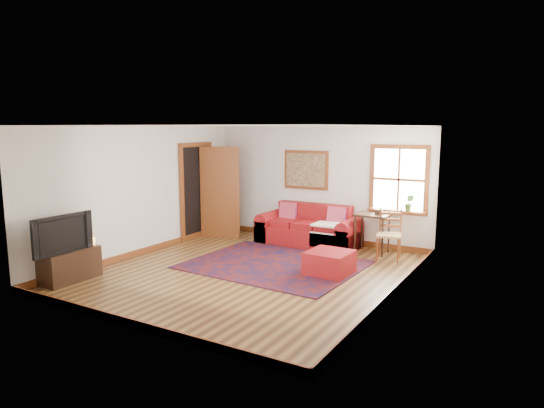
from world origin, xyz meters
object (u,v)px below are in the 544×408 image
Objects in this scene: media_cabinet at (70,265)px; ladder_back_chair at (389,232)px; red_leather_sofa at (309,231)px; side_table at (372,220)px; red_ottoman at (329,263)px.

ladder_back_chair is at bearing 43.92° from media_cabinet.
red_leather_sofa is 1.43m from side_table.
media_cabinet is at bearing -136.08° from ladder_back_chair.
side_table is at bearing 48.98° from media_cabinet.
red_ottoman is at bearing -54.88° from red_leather_sofa.
ladder_back_chair reaches higher than side_table.
red_ottoman is (1.24, -1.76, -0.08)m from red_leather_sofa.
red_ottoman is 1.81m from side_table.
red_ottoman is at bearing -94.68° from side_table.
media_cabinet reaches higher than red_ottoman.
red_leather_sofa reaches higher than media_cabinet.
red_ottoman is 1.62m from ladder_back_chair.
red_leather_sofa is at bearing 179.32° from side_table.
side_table is at bearing 148.15° from ladder_back_chair.
ladder_back_chair is at bearing -31.85° from side_table.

